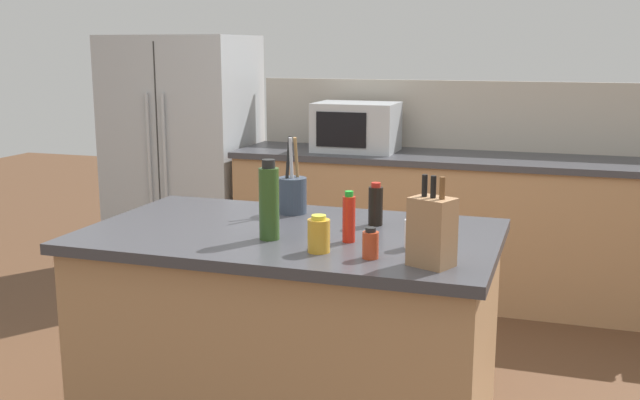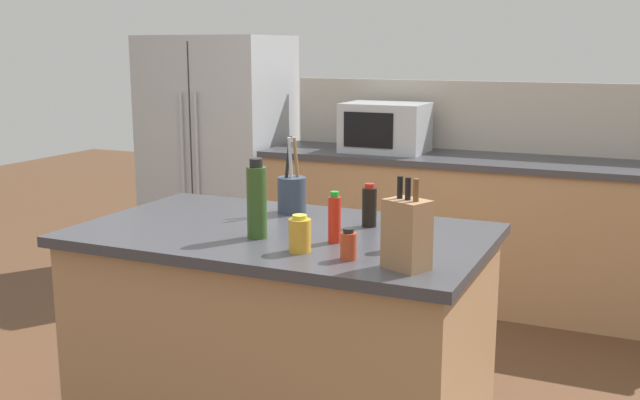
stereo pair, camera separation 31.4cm
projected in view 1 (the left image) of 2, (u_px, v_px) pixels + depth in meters
back_counter_run at (453, 227)px, 4.87m from camera, size 2.89×0.66×0.94m
wall_backsplash at (463, 115)px, 5.03m from camera, size 2.85×0.03×0.46m
kitchen_island at (292, 347)px, 2.92m from camera, size 1.55×0.92×0.94m
refrigerator at (184, 155)px, 5.45m from camera, size 0.98×0.75×1.70m
microwave at (356, 127)px, 4.95m from camera, size 0.54×0.39×0.32m
knife_block at (432, 231)px, 2.35m from camera, size 0.16×0.14×0.29m
utensil_crock at (292, 194)px, 3.11m from camera, size 0.12×0.12×0.32m
hot_sauce_bottle at (349, 218)px, 2.65m from camera, size 0.05×0.05×0.18m
olive_oil_bottle at (269, 202)px, 2.68m from camera, size 0.07×0.07×0.29m
honey_jar at (319, 235)px, 2.52m from camera, size 0.08×0.08×0.13m
spice_jar_paprika at (370, 244)px, 2.45m from camera, size 0.05×0.05×0.10m
soy_sauce_bottle at (376, 205)px, 2.90m from camera, size 0.06×0.06×0.17m
salt_shaker at (412, 233)px, 2.57m from camera, size 0.05×0.05×0.11m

